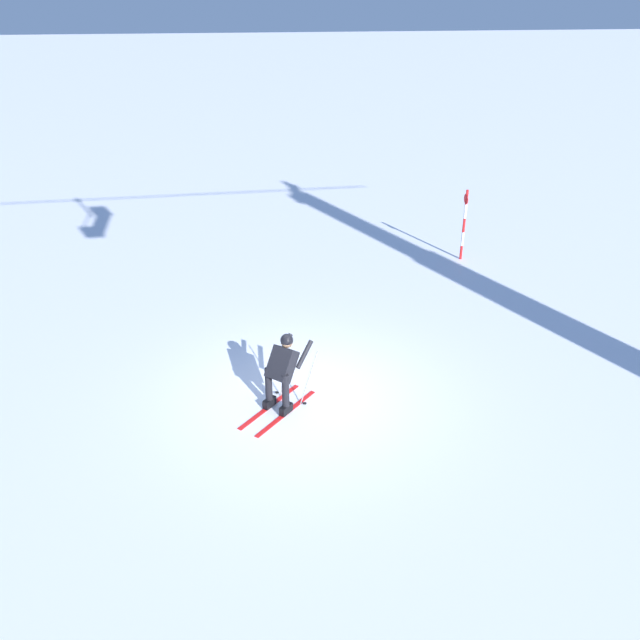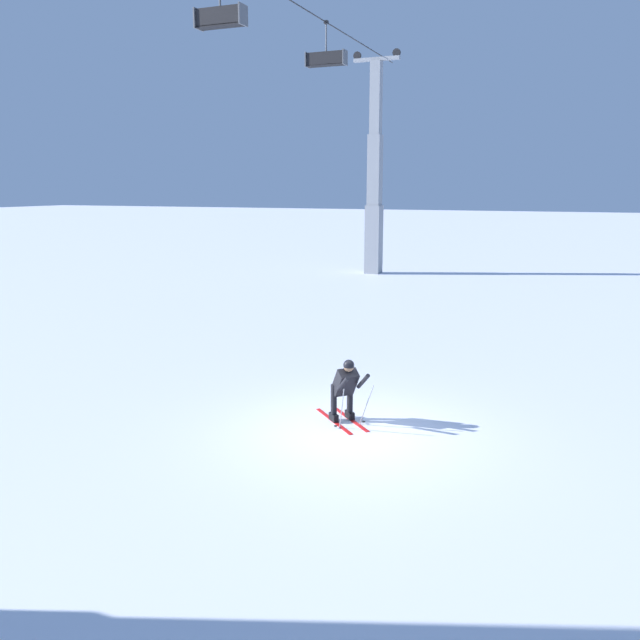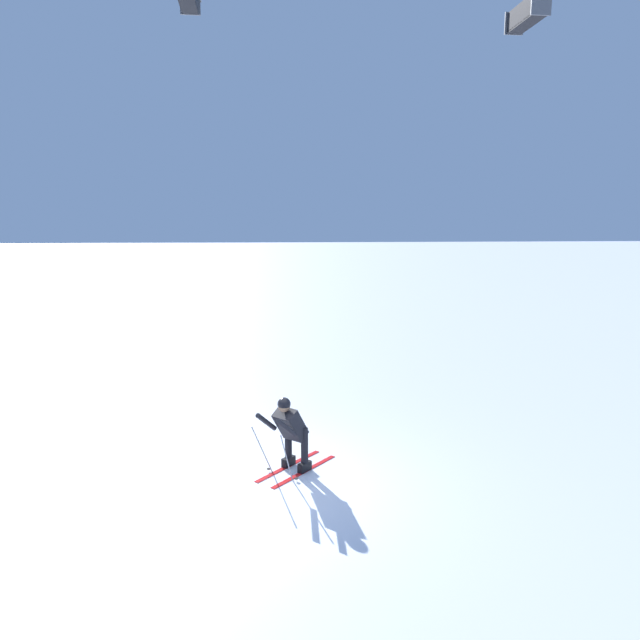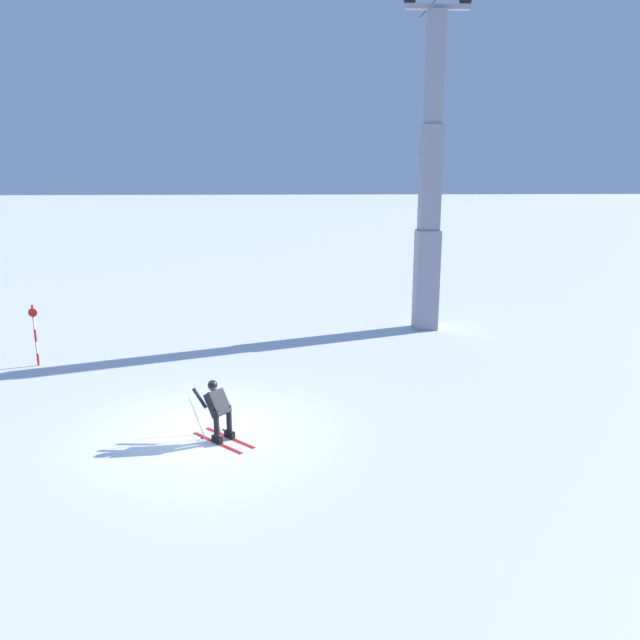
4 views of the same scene
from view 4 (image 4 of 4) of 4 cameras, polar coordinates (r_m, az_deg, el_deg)
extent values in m
plane|color=white|center=(15.77, -10.25, -9.84)|extent=(260.00, 260.00, 0.00)
cube|color=red|center=(15.07, -9.31, -10.94)|extent=(1.26, 1.29, 0.01)
cube|color=black|center=(15.03, -9.32, -10.64)|extent=(0.27, 0.28, 0.16)
cylinder|color=black|center=(14.87, -9.38, -9.23)|extent=(0.13, 0.13, 0.64)
cube|color=red|center=(15.29, -8.19, -10.52)|extent=(1.26, 1.29, 0.01)
cube|color=black|center=(15.25, -8.20, -10.23)|extent=(0.27, 0.28, 0.16)
cylinder|color=black|center=(15.09, -8.25, -8.83)|extent=(0.13, 0.13, 0.64)
cube|color=black|center=(14.95, -9.27, -7.45)|extent=(0.68, 0.68, 0.64)
sphere|color=#997051|center=(14.94, -9.71, -5.95)|extent=(0.21, 0.21, 0.21)
sphere|color=black|center=(14.93, -9.72, -5.83)|extent=(0.23, 0.23, 0.23)
cylinder|color=black|center=(15.06, -10.86, -6.98)|extent=(0.40, 0.40, 0.42)
cylinder|color=gray|center=(15.27, -10.98, -8.99)|extent=(0.26, 0.43, 1.09)
cylinder|color=black|center=(15.26, -10.65, -10.49)|extent=(0.07, 0.07, 0.01)
cylinder|color=black|center=(15.32, -9.50, -6.55)|extent=(0.40, 0.40, 0.42)
cylinder|color=gray|center=(15.58, -9.36, -8.44)|extent=(0.43, 0.27, 1.09)
cylinder|color=black|center=(15.62, -8.76, -9.82)|extent=(0.07, 0.07, 0.01)
cube|color=gray|center=(24.91, 9.61, 3.60)|extent=(0.88, 0.88, 3.88)
cube|color=gray|center=(24.53, 9.98, 12.55)|extent=(0.74, 0.74, 3.88)
cube|color=gray|center=(24.77, 10.38, 21.55)|extent=(0.60, 0.60, 3.88)
cube|color=gray|center=(25.13, 10.60, 26.14)|extent=(0.28, 2.35, 0.18)
cylinder|color=black|center=(25.41, 13.06, 26.46)|extent=(0.10, 0.44, 0.44)
cylinder|color=red|center=(22.22, -24.20, -3.29)|extent=(0.07, 0.07, 0.40)
cylinder|color=white|center=(22.12, -24.31, -2.29)|extent=(0.07, 0.07, 0.40)
cylinder|color=red|center=(22.02, -24.41, -1.29)|extent=(0.07, 0.07, 0.40)
cylinder|color=white|center=(21.93, -24.51, -0.28)|extent=(0.07, 0.07, 0.40)
cylinder|color=red|center=(21.84, -24.62, 0.75)|extent=(0.07, 0.07, 0.40)
cylinder|color=red|center=(21.84, -24.62, 0.61)|extent=(0.02, 0.28, 0.28)
camera|label=1|loc=(15.13, 30.56, 13.80)|focal=36.21mm
camera|label=2|loc=(27.08, -16.39, 10.38)|focal=36.96mm
camera|label=3|loc=(18.45, -40.81, 4.57)|focal=32.11mm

